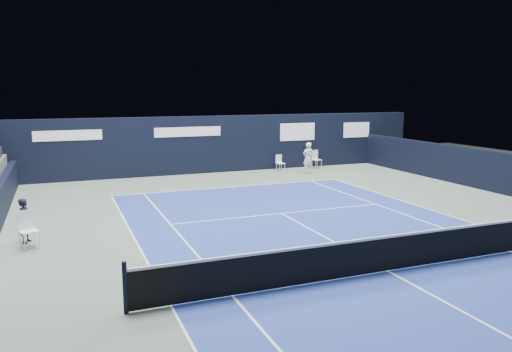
{
  "coord_description": "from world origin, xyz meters",
  "views": [
    {
      "loc": [
        -7.47,
        -9.8,
        4.47
      ],
      "look_at": [
        -0.64,
        7.32,
        1.3
      ],
      "focal_mm": 35.0,
      "sensor_mm": 36.0,
      "label": 1
    }
  ],
  "objects_px": {
    "folding_chair_back_a": "(279,160)",
    "tennis_player": "(308,158)",
    "folding_chair_back_b": "(316,158)",
    "line_judge_chair": "(27,227)",
    "tennis_net": "(389,252)"
  },
  "relations": [
    {
      "from": "folding_chair_back_b",
      "to": "line_judge_chair",
      "type": "relative_size",
      "value": 0.96
    },
    {
      "from": "tennis_net",
      "to": "tennis_player",
      "type": "distance_m",
      "value": 15.06
    },
    {
      "from": "folding_chair_back_b",
      "to": "tennis_player",
      "type": "bearing_deg",
      "value": -140.37
    },
    {
      "from": "tennis_net",
      "to": "folding_chair_back_a",
      "type": "bearing_deg",
      "value": 75.31
    },
    {
      "from": "folding_chair_back_a",
      "to": "tennis_net",
      "type": "height_order",
      "value": "tennis_net"
    },
    {
      "from": "folding_chair_back_a",
      "to": "folding_chair_back_b",
      "type": "relative_size",
      "value": 0.86
    },
    {
      "from": "line_judge_chair",
      "to": "tennis_net",
      "type": "distance_m",
      "value": 10.04
    },
    {
      "from": "folding_chair_back_b",
      "to": "tennis_player",
      "type": "distance_m",
      "value": 2.03
    },
    {
      "from": "folding_chair_back_b",
      "to": "tennis_net",
      "type": "xyz_separation_m",
      "value": [
        -6.46,
        -15.68,
        -0.08
      ]
    },
    {
      "from": "folding_chair_back_b",
      "to": "line_judge_chair",
      "type": "bearing_deg",
      "value": -154.97
    },
    {
      "from": "line_judge_chair",
      "to": "tennis_player",
      "type": "xyz_separation_m",
      "value": [
        13.57,
        8.71,
        0.23
      ]
    },
    {
      "from": "line_judge_chair",
      "to": "folding_chair_back_a",
      "type": "bearing_deg",
      "value": 18.35
    },
    {
      "from": "tennis_net",
      "to": "tennis_player",
      "type": "xyz_separation_m",
      "value": [
        5.14,
        14.16,
        0.34
      ]
    },
    {
      "from": "folding_chair_back_a",
      "to": "folding_chair_back_b",
      "type": "bearing_deg",
      "value": -8.72
    },
    {
      "from": "folding_chair_back_a",
      "to": "tennis_player",
      "type": "xyz_separation_m",
      "value": [
        1.04,
        -1.46,
        0.25
      ]
    }
  ]
}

